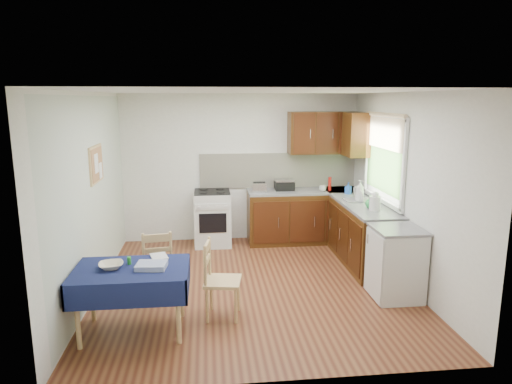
{
  "coord_description": "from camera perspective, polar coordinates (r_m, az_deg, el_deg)",
  "views": [
    {
      "loc": [
        -0.58,
        -5.61,
        2.41
      ],
      "look_at": [
        0.07,
        0.32,
        1.19
      ],
      "focal_mm": 32.0,
      "sensor_mm": 36.0,
      "label": 1
    }
  ],
  "objects": [
    {
      "name": "wall_front",
      "position": [
        3.75,
        2.99,
        -6.52
      ],
      "size": [
        4.0,
        0.02,
        2.5
      ],
      "primitive_type": "cube",
      "color": "silver",
      "rests_on": "ground"
    },
    {
      "name": "chair_far",
      "position": [
        5.71,
        -12.2,
        -8.63
      ],
      "size": [
        0.44,
        0.44,
        0.88
      ],
      "rotation": [
        0.0,
        0.0,
        3.28
      ],
      "color": "tan",
      "rests_on": "ground"
    },
    {
      "name": "tea_towel",
      "position": [
        4.86,
        -12.94,
        -8.96
      ],
      "size": [
        0.32,
        0.27,
        0.05
      ],
      "primitive_type": "cube",
      "rotation": [
        0.0,
        0.0,
        -0.1
      ],
      "color": "navy",
      "rests_on": "dining_table"
    },
    {
      "name": "wall_right",
      "position": [
        6.29,
        18.1,
        0.35
      ],
      "size": [
        0.02,
        4.2,
        2.5
      ],
      "primitive_type": "cube",
      "color": "silver",
      "rests_on": "ground"
    },
    {
      "name": "dish_rack",
      "position": [
        7.05,
        12.67,
        -0.89
      ],
      "size": [
        0.42,
        0.32,
        0.2
      ],
      "rotation": [
        0.0,
        0.0,
        -0.29
      ],
      "color": "gray",
      "rests_on": "worktop_right"
    },
    {
      "name": "kettle",
      "position": [
        6.49,
        14.65,
        -1.22
      ],
      "size": [
        0.16,
        0.16,
        0.26
      ],
      "color": "silver",
      "rests_on": "worktop_right"
    },
    {
      "name": "book",
      "position": [
        5.15,
        -12.97,
        -7.99
      ],
      "size": [
        0.23,
        0.27,
        0.02
      ],
      "primitive_type": "imported",
      "rotation": [
        0.0,
        0.0,
        0.28
      ],
      "color": "white",
      "rests_on": "dining_table"
    },
    {
      "name": "worktop_corner",
      "position": [
        7.91,
        10.64,
        0.21
      ],
      "size": [
        0.6,
        0.6,
        0.04
      ],
      "primitive_type": "cube",
      "color": "#5F5E63",
      "rests_on": "base_cabinets"
    },
    {
      "name": "toaster",
      "position": [
        7.49,
        0.39,
        0.57
      ],
      "size": [
        0.23,
        0.14,
        0.18
      ],
      "rotation": [
        0.0,
        0.0,
        -0.22
      ],
      "color": "#B4B4B8",
      "rests_on": "worktop_back"
    },
    {
      "name": "floor",
      "position": [
        6.14,
        -0.33,
        -11.56
      ],
      "size": [
        4.2,
        4.2,
        0.0
      ],
      "primitive_type": "plane",
      "color": "#512415",
      "rests_on": "ground"
    },
    {
      "name": "chair_near",
      "position": [
        5.17,
        -4.68,
        -10.57
      ],
      "size": [
        0.45,
        0.45,
        0.88
      ],
      "rotation": [
        0.0,
        0.0,
        1.41
      ],
      "color": "tan",
      "rests_on": "ground"
    },
    {
      "name": "cup",
      "position": [
        7.67,
        8.35,
        0.44
      ],
      "size": [
        0.14,
        0.14,
        0.09
      ],
      "primitive_type": "imported",
      "rotation": [
        0.0,
        0.0,
        0.16
      ],
      "color": "silver",
      "rests_on": "worktop_back"
    },
    {
      "name": "splashback",
      "position": [
        7.89,
        2.8,
        2.73
      ],
      "size": [
        2.7,
        0.02,
        0.6
      ],
      "primitive_type": "cube",
      "color": "white",
      "rests_on": "wall_back"
    },
    {
      "name": "plate_bowl",
      "position": [
        4.96,
        -17.66,
        -8.75
      ],
      "size": [
        0.29,
        0.29,
        0.06
      ],
      "primitive_type": "imported",
      "rotation": [
        0.0,
        0.0,
        0.19
      ],
      "color": "beige",
      "rests_on": "dining_table"
    },
    {
      "name": "dining_table",
      "position": [
        4.95,
        -15.28,
        -10.31
      ],
      "size": [
        1.17,
        0.79,
        0.71
      ],
      "rotation": [
        0.0,
        0.0,
        -0.37
      ],
      "color": "#101942",
      "rests_on": "ground"
    },
    {
      "name": "soap_bottle_b",
      "position": [
        7.51,
        11.46,
        0.46
      ],
      "size": [
        0.12,
        0.12,
        0.19
      ],
      "primitive_type": "imported",
      "rotation": [
        0.0,
        0.0,
        2.44
      ],
      "color": "blue",
      "rests_on": "worktop_right"
    },
    {
      "name": "spice_jar",
      "position": [
        5.02,
        -15.57,
        -8.25
      ],
      "size": [
        0.04,
        0.04,
        0.08
      ],
      "primitive_type": "cylinder",
      "color": "green",
      "rests_on": "dining_table"
    },
    {
      "name": "yellow_packet",
      "position": [
        7.74,
        4.06,
        0.96
      ],
      "size": [
        0.16,
        0.14,
        0.18
      ],
      "primitive_type": "cube",
      "rotation": [
        0.0,
        0.0,
        0.42
      ],
      "color": "yellow",
      "rests_on": "worktop_back"
    },
    {
      "name": "base_cabinets",
      "position": [
        7.41,
        9.17,
        -4.09
      ],
      "size": [
        1.9,
        2.3,
        0.86
      ],
      "color": "#321708",
      "rests_on": "ground"
    },
    {
      "name": "sauce_bottle",
      "position": [
        7.72,
        9.2,
        1.0
      ],
      "size": [
        0.05,
        0.05,
        0.23
      ],
      "primitive_type": "cylinder",
      "color": "#AC120D",
      "rests_on": "worktop_back"
    },
    {
      "name": "worktop_back",
      "position": [
        7.74,
        6.03,
        0.11
      ],
      "size": [
        1.9,
        0.6,
        0.04
      ],
      "primitive_type": "cube",
      "color": "#5F5E63",
      "rests_on": "base_cabinets"
    },
    {
      "name": "window",
      "position": [
        6.85,
        15.71,
        4.77
      ],
      "size": [
        0.04,
        1.48,
        1.26
      ],
      "color": "#305322",
      "rests_on": "wall_right"
    },
    {
      "name": "fridge",
      "position": [
        5.89,
        17.11,
        -8.49
      ],
      "size": [
        0.58,
        0.6,
        0.89
      ],
      "color": "silver",
      "rests_on": "ground"
    },
    {
      "name": "wall_left",
      "position": [
        5.91,
        -20.03,
        -0.48
      ],
      "size": [
        0.02,
        4.2,
        2.5
      ],
      "primitive_type": "cube",
      "color": "silver",
      "rests_on": "ground"
    },
    {
      "name": "corkboard",
      "position": [
        6.13,
        -19.33,
        3.3
      ],
      "size": [
        0.04,
        0.62,
        0.47
      ],
      "color": "tan",
      "rests_on": "wall_left"
    },
    {
      "name": "sandwich_press",
      "position": [
        7.7,
        3.56,
        0.93
      ],
      "size": [
        0.32,
        0.28,
        0.19
      ],
      "rotation": [
        0.0,
        0.0,
        0.22
      ],
      "color": "black",
      "rests_on": "worktop_back"
    },
    {
      "name": "upper_cabinets",
      "position": [
        7.73,
        9.65,
        7.25
      ],
      "size": [
        1.2,
        0.85,
        0.7
      ],
      "color": "#321708",
      "rests_on": "wall_back"
    },
    {
      "name": "worktop_right",
      "position": [
        6.84,
        13.4,
        -1.68
      ],
      "size": [
        0.6,
        1.7,
        0.04
      ],
      "primitive_type": "cube",
      "color": "#5F5E63",
      "rests_on": "base_cabinets"
    },
    {
      "name": "stove",
      "position": [
        7.67,
        -5.45,
        -3.23
      ],
      "size": [
        0.6,
        0.61,
        0.92
      ],
      "color": "silver",
      "rests_on": "ground"
    },
    {
      "name": "ceiling",
      "position": [
        5.64,
        -0.36,
        12.47
      ],
      "size": [
        4.0,
        4.2,
        0.02
      ],
      "primitive_type": "cube",
      "color": "white",
      "rests_on": "wall_back"
    },
    {
      "name": "wall_back",
      "position": [
        7.82,
        -1.93,
        3.03
      ],
      "size": [
        4.0,
        0.02,
        2.5
      ],
      "primitive_type": "cube",
      "color": "silver",
      "rests_on": "ground"
    },
    {
      "name": "soap_bottle_c",
      "position": [
        6.62,
        14.12,
        -1.18
      ],
      "size": [
        0.16,
        0.16,
        0.18
      ],
      "primitive_type": "imported",
      "rotation": [
        0.0,
        0.0,
        3.3
      ],
      "color": "green",
      "rests_on": "worktop_right"
    },
    {
      "name": "soap_bottle_a",
      "position": [
        6.95,
        12.86,
        0.1
      ],
      "size": [
        0.17,
        0.17,
        0.33
      ],
      "primitive_type": "imported",
      "rotation": [
        0.0,
        0.0,
        0.52
      ],
      "color": "silver",
      "rests_on": "worktop_right"
    }
  ]
}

